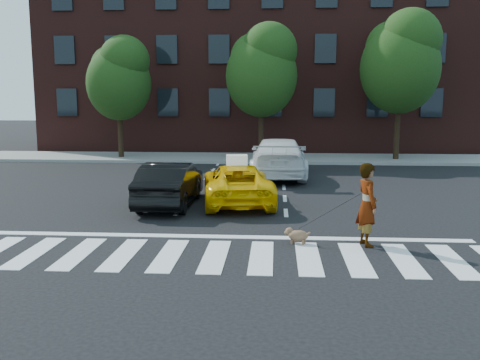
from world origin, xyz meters
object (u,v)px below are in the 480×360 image
Objects in this scene: dog at (296,235)px; tree_mid at (262,67)px; woman at (367,205)px; tree_right at (401,58)px; black_sedan at (170,184)px; tree_left at (119,75)px; white_suv at (279,158)px; taxi at (237,184)px.

tree_mid is at bearing 116.40° from dog.
tree_right is at bearing -28.14° from woman.
tree_mid is 1.70× the size of black_sedan.
tree_left is 7.51m from tree_mid.
white_suv is at bearing -137.45° from tree_right.
tree_left is 10.71m from white_suv.
dog is at bearing 76.49° from woman.
tree_right is (14.50, -0.00, 0.82)m from tree_left.
dog is at bearing 102.34° from taxi.
woman reaches higher than taxi.
tree_right is 15.81m from black_sedan.
tree_mid is at bearing 180.00° from tree_right.
tree_mid is 11.39× the size of dog.
taxi is at bearing -164.68° from black_sedan.
white_suv is at bearing -2.58° from woman.
tree_left reaches higher than white_suv.
black_sedan reaches higher than dog.
tree_right is at bearing -0.00° from tree_mid.
tree_left is 0.92× the size of tree_mid.
taxi is 4.99m from dog.
tree_right is at bearing -128.17° from black_sedan.
dog is at bearing 133.28° from black_sedan.
taxi is (-7.47, -11.22, -4.63)m from tree_right.
taxi is 2.13m from black_sedan.
tree_right reaches higher than woman.
tree_mid is 1.57× the size of taxi.
tree_right reaches higher than white_suv.
taxi is (-0.47, -11.22, -4.22)m from tree_mid.
woman is at bearing 117.54° from taxi.
white_suv is (-6.13, -5.63, -4.44)m from tree_right.
white_suv is (0.87, -5.63, -4.03)m from tree_mid.
tree_right is at bearing 92.02° from dog.
dog is (-1.60, 0.00, -0.74)m from woman.
tree_mid is 3.70× the size of woman.
woman is at bearing -79.85° from tree_mid.
tree_mid is 12.73m from black_sedan.
black_sedan is (-2.07, -0.53, 0.06)m from taxi.
white_suv is 10.29m from dog.
tree_right is at bearing -131.46° from taxi.
tree_left is 14.52m from tree_right.
tree_right is 16.98m from woman.
tree_left is 13.78m from taxi.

